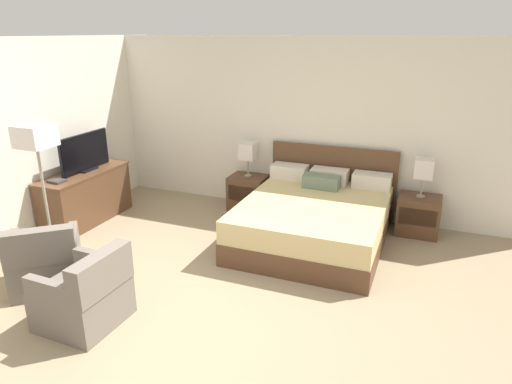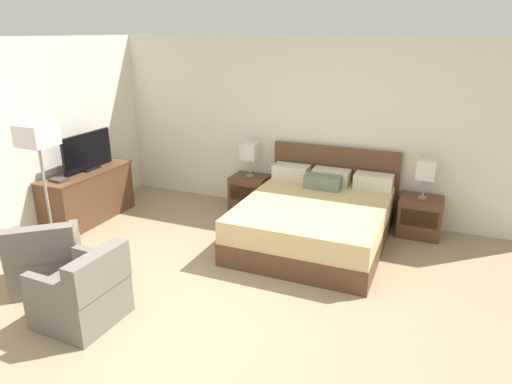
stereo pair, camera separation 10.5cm
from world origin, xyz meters
name	(u,v)px [view 1 (the left image)]	position (x,y,z in m)	size (l,w,h in m)	color
ground_plane	(182,330)	(0.00, 0.00, 0.00)	(10.01, 10.01, 0.00)	#998466
wall_back	(294,127)	(0.00, 3.37, 1.27)	(6.91, 0.06, 2.54)	silver
wall_left	(38,139)	(-2.89, 1.37, 1.27)	(0.06, 5.14, 2.54)	silver
bed	(315,219)	(0.63, 2.31, 0.31)	(1.83, 2.09, 1.05)	brown
nightstand_left	(248,193)	(-0.61, 3.05, 0.26)	(0.55, 0.45, 0.52)	brown
nightstand_right	(418,215)	(1.87, 3.05, 0.26)	(0.55, 0.45, 0.52)	brown
table_lamp_left	(248,151)	(-0.61, 3.05, 0.91)	(0.23, 0.23, 0.52)	gray
table_lamp_right	(424,169)	(1.87, 3.05, 0.91)	(0.23, 0.23, 0.52)	gray
dresser	(86,196)	(-2.58, 1.75, 0.38)	(0.51, 1.44, 0.74)	brown
tv	(85,153)	(-2.58, 1.84, 0.99)	(0.18, 0.92, 0.53)	black
book_red_cover	(57,181)	(-2.57, 1.26, 0.76)	(0.21, 0.16, 0.03)	#383333
armchair_by_window	(46,263)	(-1.73, 0.15, 0.28)	(0.97, 0.97, 0.76)	#70665B
armchair_companion	(85,296)	(-0.88, -0.22, 0.28)	(0.71, 0.70, 0.76)	#70665B
floor_lamp	(36,145)	(-2.23, 0.73, 1.38)	(0.36, 0.36, 1.62)	gray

